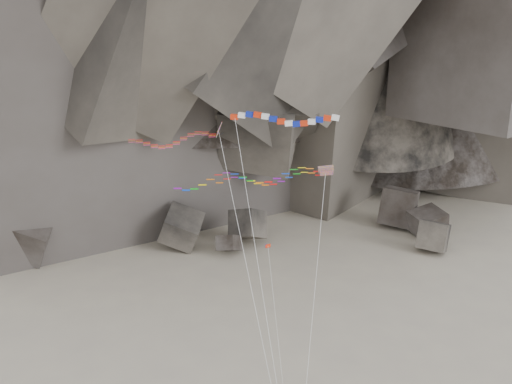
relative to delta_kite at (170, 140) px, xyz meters
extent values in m
cube|color=#47423F|center=(36.02, 35.17, -21.77)|extent=(7.04, 6.44, 6.44)
cube|color=#47423F|center=(-16.36, 36.35, -21.42)|extent=(8.76, 9.69, 8.77)
cube|color=#47423F|center=(8.93, 29.63, -23.50)|extent=(3.98, 4.57, 3.64)
cube|color=#47423F|center=(12.14, 32.94, -22.56)|extent=(6.11, 6.95, 6.15)
cube|color=#47423F|center=(39.00, 31.24, -22.97)|extent=(5.79, 5.51, 4.26)
cube|color=#47423F|center=(2.70, 33.04, -22.63)|extent=(7.18, 7.03, 6.59)
cube|color=#47423F|center=(-18.21, 32.08, -21.74)|extent=(9.89, 8.91, 9.69)
cube|color=#47423F|center=(37.19, 25.47, -22.58)|extent=(5.63, 5.51, 4.75)
cylinder|color=silver|center=(5.45, -8.19, -11.10)|extent=(2.96, 16.33, 23.45)
cube|color=red|center=(5.56, 1.50, 1.36)|extent=(0.74, 0.62, 0.42)
cube|color=white|center=(6.16, 1.23, 1.53)|extent=(0.77, 0.63, 0.47)
cube|color=#0E1E9C|center=(6.77, 0.93, 1.64)|extent=(0.78, 0.64, 0.50)
cube|color=red|center=(7.37, 0.60, 1.65)|extent=(0.78, 0.64, 0.50)
cube|color=white|center=(7.98, 0.27, 1.56)|extent=(0.77, 0.64, 0.47)
cube|color=#0E1E9C|center=(8.58, -0.04, 1.40)|extent=(0.74, 0.63, 0.43)
cube|color=red|center=(9.19, -0.32, 1.22)|extent=(0.76, 0.63, 0.46)
cube|color=white|center=(9.79, -0.55, 1.09)|extent=(0.78, 0.64, 0.49)
cube|color=#0E1E9C|center=(10.40, -0.75, 1.05)|extent=(0.79, 0.64, 0.50)
cube|color=red|center=(11.00, -0.91, 1.12)|extent=(0.78, 0.64, 0.48)
cube|color=white|center=(11.61, -1.07, 1.27)|extent=(0.75, 0.63, 0.44)
cube|color=#0E1E9C|center=(12.21, -1.24, 1.45)|extent=(0.75, 0.63, 0.44)
cube|color=red|center=(12.82, -1.44, 1.60)|extent=(0.78, 0.64, 0.48)
cube|color=white|center=(13.42, -1.69, 1.66)|extent=(0.79, 0.64, 0.50)
cylinder|color=silver|center=(6.24, -7.51, -10.73)|extent=(1.39, 17.69, 24.19)
cube|color=#E8AB0C|center=(13.14, -0.50, -3.09)|extent=(1.42, 0.68, 0.75)
cube|color=#0CB219|center=(13.14, -0.68, -3.38)|extent=(1.18, 0.52, 0.52)
cylinder|color=silver|center=(10.03, -8.42, -12.96)|extent=(6.26, 15.87, 19.74)
cube|color=red|center=(7.69, -2.46, -8.97)|extent=(0.47, 0.17, 0.31)
cube|color=#0E1E9C|center=(7.53, -2.45, -8.97)|extent=(0.18, 0.09, 0.32)
cylinder|color=silver|center=(7.30, -9.40, -15.89)|extent=(0.80, 13.89, 13.86)
camera|label=1|loc=(-2.53, -51.01, 13.16)|focal=45.00mm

